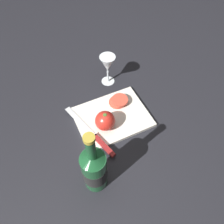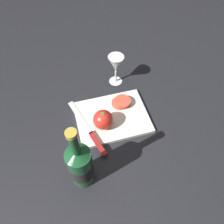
{
  "view_description": "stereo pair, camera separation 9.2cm",
  "coord_description": "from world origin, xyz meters",
  "px_view_note": "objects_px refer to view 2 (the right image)",
  "views": [
    {
      "loc": [
        0.23,
        0.47,
        0.79
      ],
      "look_at": [
        -0.01,
        -0.02,
        0.05
      ],
      "focal_mm": 35.0,
      "sensor_mm": 36.0,
      "label": 1
    },
    {
      "loc": [
        0.14,
        0.5,
        0.79
      ],
      "look_at": [
        -0.01,
        -0.02,
        0.05
      ],
      "focal_mm": 35.0,
      "sensor_mm": 36.0,
      "label": 2
    }
  ],
  "objects_px": {
    "wine_bottle": "(81,165)",
    "whole_tomato": "(103,120)",
    "tomato_slice_stack_near": "(121,102)",
    "knife": "(93,137)",
    "wine_glass": "(116,65)"
  },
  "relations": [
    {
      "from": "wine_bottle",
      "to": "whole_tomato",
      "type": "bearing_deg",
      "value": -122.68
    },
    {
      "from": "whole_tomato",
      "to": "wine_bottle",
      "type": "bearing_deg",
      "value": 57.32
    },
    {
      "from": "wine_glass",
      "to": "tomato_slice_stack_near",
      "type": "height_order",
      "value": "wine_glass"
    },
    {
      "from": "tomato_slice_stack_near",
      "to": "whole_tomato",
      "type": "bearing_deg",
      "value": 40.37
    },
    {
      "from": "whole_tomato",
      "to": "knife",
      "type": "xyz_separation_m",
      "value": [
        0.05,
        0.05,
        -0.04
      ]
    },
    {
      "from": "wine_bottle",
      "to": "tomato_slice_stack_near",
      "type": "bearing_deg",
      "value": -129.08
    },
    {
      "from": "knife",
      "to": "tomato_slice_stack_near",
      "type": "distance_m",
      "value": 0.21
    },
    {
      "from": "wine_bottle",
      "to": "knife",
      "type": "relative_size",
      "value": 1.05
    },
    {
      "from": "tomato_slice_stack_near",
      "to": "wine_glass",
      "type": "bearing_deg",
      "value": -97.23
    },
    {
      "from": "wine_bottle",
      "to": "tomato_slice_stack_near",
      "type": "height_order",
      "value": "wine_bottle"
    },
    {
      "from": "wine_glass",
      "to": "knife",
      "type": "relative_size",
      "value": 0.5
    },
    {
      "from": "wine_glass",
      "to": "knife",
      "type": "distance_m",
      "value": 0.35
    },
    {
      "from": "knife",
      "to": "tomato_slice_stack_near",
      "type": "height_order",
      "value": "tomato_slice_stack_near"
    },
    {
      "from": "whole_tomato",
      "to": "knife",
      "type": "distance_m",
      "value": 0.08
    },
    {
      "from": "whole_tomato",
      "to": "tomato_slice_stack_near",
      "type": "height_order",
      "value": "whole_tomato"
    }
  ]
}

